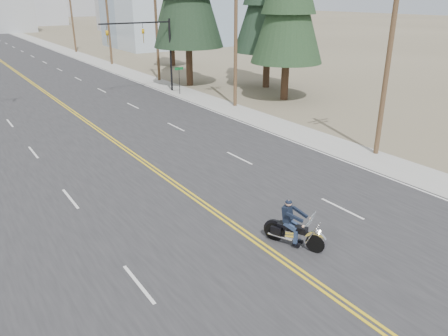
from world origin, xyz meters
TOP-DOWN VIEW (x-y plane):
  - ground_plane at (0.00, 0.00)m, footprint 400.00×400.00m
  - sidewalk_right at (11.50, 70.00)m, footprint 3.00×200.00m
  - traffic_mast_right at (8.98, 32.00)m, footprint 7.10×0.26m
  - street_sign at (10.80, 30.00)m, footprint 0.90×0.06m
  - utility_pole_a at (12.50, 8.00)m, footprint 2.20×0.30m
  - utility_pole_b at (12.50, 23.00)m, footprint 2.20×0.30m
  - utility_pole_c at (12.50, 38.00)m, footprint 2.20×0.30m
  - utility_pole_d at (12.50, 53.00)m, footprint 2.20×0.30m
  - utility_pole_e at (12.50, 70.00)m, footprint 2.20×0.30m
  - haze_bldg_e at (25.00, 150.00)m, footprint 14.00×14.00m
  - motorcyclist at (1.04, 2.90)m, footprint 1.92×2.63m
  - conifer_far at (19.02, 47.06)m, footprint 4.79×4.79m

SIDE VIEW (x-z plane):
  - ground_plane at x=0.00m, z-range 0.00..0.00m
  - sidewalk_right at x=11.50m, z-range 0.00..0.01m
  - motorcyclist at x=1.04m, z-range 0.00..1.88m
  - street_sign at x=10.80m, z-range 0.49..3.12m
  - traffic_mast_right at x=8.98m, z-range 1.44..8.44m
  - utility_pole_a at x=12.50m, z-range 0.23..11.23m
  - utility_pole_c at x=12.50m, z-range 0.23..11.23m
  - utility_pole_e at x=12.50m, z-range 0.23..11.23m
  - utility_pole_b at x=12.50m, z-range 0.23..11.73m
  - utility_pole_d at x=12.50m, z-range 0.23..11.73m
  - haze_bldg_e at x=25.00m, z-range 0.00..12.00m
  - conifer_far at x=19.02m, z-range 0.95..13.78m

